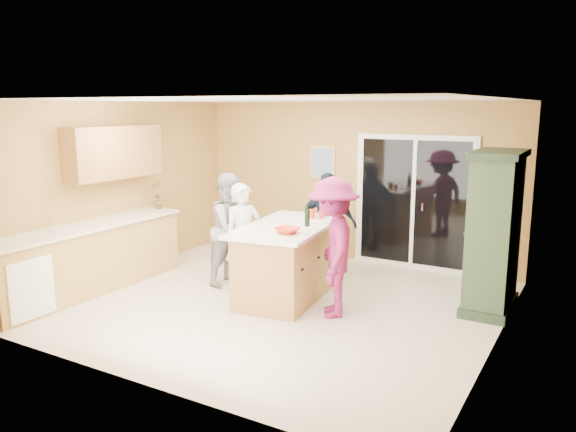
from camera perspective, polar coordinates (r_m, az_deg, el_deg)
The scene contains 22 objects.
floor at distance 7.45m, azimuth -1.40°, elevation -8.74°, with size 5.50×5.50×0.00m, color silver.
ceiling at distance 7.01m, azimuth -1.50°, elevation 11.70°, with size 5.50×5.00×0.10m, color silver.
wall_back at distance 9.31m, azimuth 6.59°, elevation 3.45°, with size 5.50×0.10×2.60m, color #D6AF58.
wall_front at distance 5.19m, azimuth -15.98°, elevation -2.99°, with size 5.50×0.10×2.60m, color #D6AF58.
wall_left at distance 8.84m, azimuth -16.87°, elevation 2.64°, with size 0.10×5.00×2.60m, color #D6AF58.
wall_right at distance 6.17m, azimuth 20.93°, elevation -1.10°, with size 0.10×5.00×2.60m, color #D6AF58.
left_cabinet_run at distance 8.11m, azimuth -20.46°, elevation -4.37°, with size 0.65×3.05×1.24m.
upper_cabinets at distance 8.52m, azimuth -17.26°, elevation 6.21°, with size 0.35×1.60×0.75m, color #B28A45.
sliding_door at distance 8.96m, azimuth 12.64°, elevation 1.34°, with size 1.90×0.07×2.10m.
framed_picture at distance 9.49m, azimuth 3.51°, elevation 5.47°, with size 0.46×0.04×0.56m.
kitchen_island at distance 7.51m, azimuth -0.05°, elevation -4.84°, with size 1.25×2.00×0.99m.
green_hutch at distance 7.37m, azimuth 20.20°, elevation -1.73°, with size 0.58×1.09×2.00m.
woman_white at distance 7.67m, azimuth -4.55°, elevation -2.29°, with size 0.55×0.36×1.51m, color silver.
woman_grey at distance 8.08m, azimuth -5.77°, elevation -1.30°, with size 0.78×0.61×1.60m, color #98979A.
woman_navy at distance 8.53m, azimuth 4.04°, elevation -0.78°, with size 0.91×0.38×1.55m, color #161E32.
woman_magenta at distance 6.79m, azimuth 4.52°, elevation -3.20°, with size 1.10×0.63×1.70m, color #841C56.
serving_bowl at distance 6.89m, azimuth -0.07°, elevation -1.47°, with size 0.29×0.29×0.07m, color red.
tulip_vase at distance 9.02m, azimuth -13.09°, elevation 2.09°, with size 0.23×0.16×0.44m, color maroon.
tumbler_near at distance 7.81m, azimuth 3.37°, elevation 0.13°, with size 0.07×0.07×0.10m, color red.
tumbler_far at distance 7.81m, azimuth 2.44°, elevation 0.22°, with size 0.09×0.09×0.12m, color red.
wine_bottle at distance 7.29m, azimuth 1.97°, elevation -0.16°, with size 0.07×0.07×0.29m.
white_plate at distance 7.51m, azimuth 3.18°, elevation -0.65°, with size 0.25×0.25×0.02m, color silver.
Camera 1 is at (3.65, -5.98, 2.52)m, focal length 35.00 mm.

